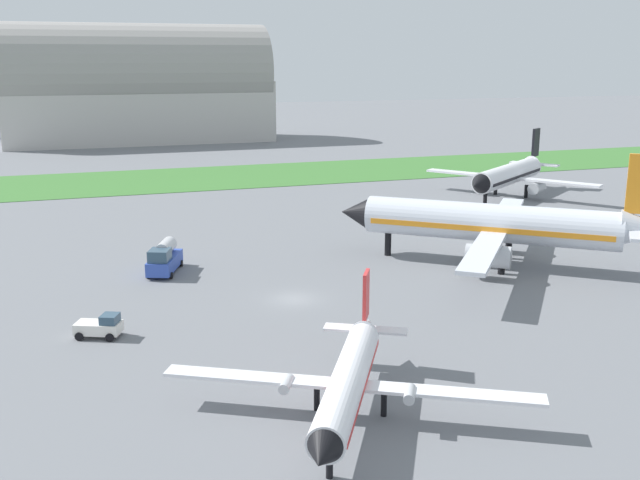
{
  "coord_description": "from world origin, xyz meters",
  "views": [
    {
      "loc": [
        -18.82,
        -63.01,
        22.03
      ],
      "look_at": [
        5.82,
        9.57,
        3.0
      ],
      "focal_mm": 41.39,
      "sensor_mm": 36.0,
      "label": 1
    }
  ],
  "objects": [
    {
      "name": "ground_plane",
      "position": [
        0.0,
        0.0,
        0.0
      ],
      "size": [
        600.0,
        600.0,
        0.0
      ],
      "primitive_type": "plane",
      "color": "slate"
    },
    {
      "name": "grass_taxiway_strip",
      "position": [
        0.0,
        73.79,
        0.04
      ],
      "size": [
        360.0,
        28.0,
        0.08
      ],
      "primitive_type": "cube",
      "color": "#3D7533",
      "rests_on": "ground_plane"
    },
    {
      "name": "airplane_parked_jet_far",
      "position": [
        48.0,
        38.68,
        3.67
      ],
      "size": [
        24.75,
        24.5,
        10.19
      ],
      "rotation": [
        0.0,
        0.0,
        3.77
      ],
      "color": "white",
      "rests_on": "ground_plane"
    },
    {
      "name": "airplane_midfield_jet",
      "position": [
        24.06,
        4.21,
        4.59
      ],
      "size": [
        30.24,
        29.67,
        12.74
      ],
      "rotation": [
        0.0,
        0.0,
        2.46
      ],
      "color": "silver",
      "rests_on": "ground_plane"
    },
    {
      "name": "airplane_foreground_turboprop",
      "position": [
        -3.53,
        -23.54,
        2.62
      ],
      "size": [
        21.57,
        18.8,
        7.17
      ],
      "rotation": [
        0.0,
        0.0,
        4.2
      ],
      "color": "white",
      "rests_on": "ground_plane"
    },
    {
      "name": "pushback_tug_midfield",
      "position": [
        -17.6,
        -4.22,
        0.91
      ],
      "size": [
        4.02,
        3.18,
        1.95
      ],
      "rotation": [
        0.0,
        0.0,
        5.87
      ],
      "color": "white",
      "rests_on": "ground_plane"
    },
    {
      "name": "fuel_truck_by_runway",
      "position": [
        -10.35,
        12.79,
        1.58
      ],
      "size": [
        4.6,
        6.93,
        3.29
      ],
      "rotation": [
        0.0,
        0.0,
        4.34
      ],
      "color": "#334FB2",
      "rests_on": "ground_plane"
    },
    {
      "name": "hangar_distant",
      "position": [
        -0.19,
        140.14,
        14.38
      ],
      "size": [
        68.21,
        25.01,
        30.68
      ],
      "color": "#BCB7B2",
      "rests_on": "ground_plane"
    }
  ]
}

